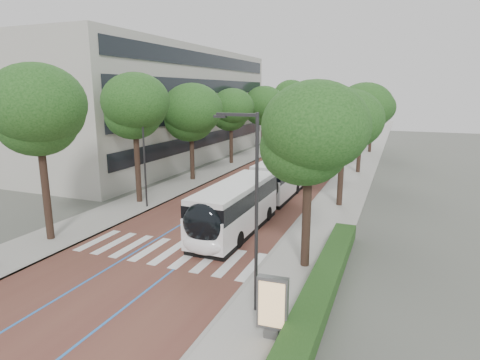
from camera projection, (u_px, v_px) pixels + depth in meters
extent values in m
plane|color=#51544C|center=(156.00, 259.00, 21.67)|extent=(160.00, 160.00, 0.00)
cube|color=#582D27|center=(311.00, 153.00, 57.89)|extent=(11.00, 140.00, 0.02)
cube|color=#9C9993|center=(262.00, 150.00, 60.60)|extent=(4.00, 140.00, 0.12)
cube|color=#9C9993|center=(365.00, 156.00, 55.15)|extent=(4.00, 140.00, 0.12)
cube|color=gray|center=(274.00, 151.00, 59.91)|extent=(0.20, 140.00, 0.14)
cube|color=gray|center=(351.00, 155.00, 55.84)|extent=(0.20, 140.00, 0.14)
cube|color=silver|center=(98.00, 240.00, 24.31)|extent=(0.55, 3.60, 0.01)
cube|color=silver|center=(115.00, 243.00, 23.86)|extent=(0.55, 3.60, 0.01)
cube|color=silver|center=(132.00, 246.00, 23.40)|extent=(0.55, 3.60, 0.01)
cube|color=silver|center=(150.00, 249.00, 22.95)|extent=(0.55, 3.60, 0.01)
cube|color=silver|center=(169.00, 252.00, 22.50)|extent=(0.55, 3.60, 0.01)
cube|color=silver|center=(189.00, 256.00, 22.04)|extent=(0.55, 3.60, 0.01)
cube|color=silver|center=(209.00, 259.00, 21.59)|extent=(0.55, 3.60, 0.01)
cube|color=silver|center=(230.00, 263.00, 21.13)|extent=(0.55, 3.60, 0.01)
cube|color=silver|center=(252.00, 267.00, 20.68)|extent=(0.55, 3.60, 0.01)
cube|color=blue|center=(301.00, 153.00, 58.47)|extent=(0.12, 126.00, 0.01)
cube|color=blue|center=(323.00, 154.00, 57.31)|extent=(0.12, 126.00, 0.01)
cube|color=#ACA99F|center=(147.00, 105.00, 52.58)|extent=(18.00, 40.00, 14.00)
cube|color=black|center=(210.00, 139.00, 50.17)|extent=(0.12, 38.00, 1.60)
cube|color=black|center=(209.00, 113.00, 49.47)|extent=(0.12, 38.00, 1.60)
cube|color=black|center=(209.00, 86.00, 48.77)|extent=(0.12, 38.00, 1.60)
cube|color=black|center=(208.00, 61.00, 48.11)|extent=(0.12, 38.00, 1.60)
cube|color=#1E4317|center=(325.00, 279.00, 18.25)|extent=(1.20, 14.00, 0.80)
cylinder|color=#2B2B2D|center=(256.00, 216.00, 15.58)|extent=(0.14, 0.14, 8.00)
cube|color=#2B2B2D|center=(237.00, 115.00, 15.02)|extent=(1.70, 0.12, 0.12)
cube|color=#2B2B2D|center=(220.00, 116.00, 15.29)|extent=(0.50, 0.20, 0.10)
cylinder|color=#2B2B2D|center=(344.00, 142.00, 38.22)|extent=(0.14, 0.14, 8.00)
cube|color=#2B2B2D|center=(338.00, 100.00, 37.66)|extent=(1.70, 0.12, 0.12)
cube|color=#2B2B2D|center=(330.00, 101.00, 37.93)|extent=(0.50, 0.20, 0.10)
cylinder|color=#2B2B2D|center=(144.00, 155.00, 30.23)|extent=(0.14, 0.14, 8.00)
cylinder|color=black|center=(47.00, 198.00, 23.81)|extent=(0.44, 0.44, 5.37)
ellipsoid|color=#174014|center=(37.00, 114.00, 22.74)|extent=(5.34, 5.34, 4.54)
cylinder|color=black|center=(138.00, 171.00, 31.96)|extent=(0.44, 0.44, 5.31)
ellipsoid|color=#174014|center=(134.00, 109.00, 30.91)|extent=(5.16, 5.16, 4.39)
cylinder|color=black|center=(192.00, 158.00, 40.19)|extent=(0.44, 0.44, 4.64)
ellipsoid|color=#174014|center=(191.00, 115.00, 39.26)|extent=(5.87, 5.87, 4.99)
cylinder|color=black|center=(231.00, 146.00, 49.25)|extent=(0.44, 0.44, 4.55)
ellipsoid|color=#174014|center=(231.00, 112.00, 48.35)|extent=(5.13, 5.13, 4.36)
cylinder|color=black|center=(263.00, 135.00, 60.12)|extent=(0.44, 0.44, 4.58)
ellipsoid|color=#174014|center=(263.00, 107.00, 59.20)|extent=(5.93, 5.93, 5.04)
cylinder|color=black|center=(289.00, 125.00, 73.62)|extent=(0.44, 0.44, 5.36)
ellipsoid|color=#174014|center=(289.00, 98.00, 72.55)|extent=(6.20, 6.20, 5.27)
cylinder|color=black|center=(306.00, 224.00, 20.16)|extent=(0.44, 0.44, 4.72)
ellipsoid|color=#174014|center=(309.00, 138.00, 19.23)|extent=(5.12, 5.12, 4.35)
cylinder|color=black|center=(341.00, 179.00, 31.07)|extent=(0.44, 0.44, 4.40)
ellipsoid|color=#174014|center=(343.00, 127.00, 30.19)|extent=(5.33, 5.33, 4.53)
cylinder|color=black|center=(359.00, 152.00, 43.71)|extent=(0.44, 0.44, 4.71)
ellipsoid|color=#174014|center=(362.00, 112.00, 42.77)|extent=(5.93, 5.93, 5.04)
cylinder|color=black|center=(370.00, 138.00, 58.25)|extent=(0.44, 0.44, 4.22)
ellipsoid|color=#174014|center=(372.00, 112.00, 57.42)|extent=(5.85, 5.85, 4.97)
cylinder|color=black|center=(262.00, 188.00, 29.98)|extent=(2.30, 0.91, 2.30)
cube|color=white|center=(236.00, 214.00, 25.46)|extent=(2.55, 9.37, 1.82)
cube|color=black|center=(236.00, 196.00, 25.21)|extent=(2.59, 9.19, 0.97)
cube|color=silver|center=(236.00, 186.00, 25.07)|extent=(2.50, 9.19, 0.31)
cube|color=black|center=(236.00, 230.00, 25.70)|extent=(2.50, 9.00, 0.35)
cube|color=white|center=(279.00, 183.00, 34.00)|extent=(2.54, 7.75, 1.82)
cube|color=black|center=(279.00, 169.00, 33.75)|extent=(2.58, 7.60, 0.97)
cube|color=silver|center=(279.00, 162.00, 33.61)|extent=(2.49, 7.60, 0.31)
cube|color=black|center=(278.00, 195.00, 34.24)|extent=(2.49, 7.44, 0.35)
ellipsoid|color=black|center=(203.00, 224.00, 21.20)|extent=(2.36, 1.11, 2.28)
ellipsoid|color=white|center=(203.00, 244.00, 21.41)|extent=(2.36, 1.01, 1.14)
cylinder|color=black|center=(204.00, 234.00, 23.98)|extent=(0.31, 1.00, 1.00)
cylinder|color=black|center=(238.00, 239.00, 23.15)|extent=(0.31, 1.00, 1.00)
cylinder|color=black|center=(272.00, 186.00, 36.09)|extent=(0.31, 1.00, 1.00)
cylinder|color=black|center=(296.00, 188.00, 35.26)|extent=(0.31, 1.00, 1.00)
cylinder|color=black|center=(238.00, 210.00, 28.82)|extent=(0.31, 1.00, 1.00)
cylinder|color=black|center=(268.00, 214.00, 27.99)|extent=(0.31, 1.00, 1.00)
cube|color=white|center=(309.00, 162.00, 44.01)|extent=(3.20, 12.13, 1.82)
cube|color=black|center=(310.00, 151.00, 43.76)|extent=(3.22, 11.89, 0.97)
cube|color=silver|center=(310.00, 146.00, 43.62)|extent=(3.13, 11.88, 0.31)
cube|color=black|center=(309.00, 171.00, 44.24)|extent=(3.12, 11.64, 0.35)
ellipsoid|color=black|center=(293.00, 164.00, 38.68)|extent=(2.41, 1.24, 2.28)
ellipsoid|color=white|center=(293.00, 175.00, 38.88)|extent=(2.40, 1.14, 1.14)
cylinder|color=black|center=(289.00, 174.00, 41.46)|extent=(0.36, 1.02, 1.00)
cylinder|color=black|center=(310.00, 175.00, 40.52)|extent=(0.36, 1.02, 1.00)
cylinder|color=black|center=(309.00, 162.00, 48.00)|extent=(0.36, 1.02, 1.00)
cylinder|color=black|center=(327.00, 164.00, 47.06)|extent=(0.36, 1.02, 1.00)
cube|color=white|center=(329.00, 146.00, 55.85)|extent=(2.78, 12.06, 1.82)
cube|color=black|center=(330.00, 138.00, 55.60)|extent=(2.82, 11.82, 0.97)
cube|color=silver|center=(330.00, 134.00, 55.46)|extent=(2.73, 11.81, 0.31)
cube|color=black|center=(329.00, 154.00, 56.09)|extent=(2.72, 11.57, 0.35)
ellipsoid|color=black|center=(321.00, 146.00, 50.45)|extent=(2.38, 1.16, 2.28)
ellipsoid|color=white|center=(320.00, 155.00, 50.65)|extent=(2.37, 1.06, 1.14)
cylinder|color=black|center=(315.00, 155.00, 53.23)|extent=(0.32, 1.01, 1.00)
cylinder|color=black|center=(333.00, 156.00, 52.36)|extent=(0.32, 1.01, 1.00)
cylinder|color=black|center=(327.00, 148.00, 59.86)|extent=(0.32, 1.01, 1.00)
cylinder|color=black|center=(342.00, 149.00, 58.99)|extent=(0.32, 1.01, 1.00)
cube|color=white|center=(341.00, 137.00, 66.82)|extent=(2.83, 12.06, 1.82)
cube|color=black|center=(341.00, 130.00, 66.57)|extent=(2.87, 11.83, 0.97)
cube|color=silver|center=(341.00, 127.00, 66.43)|extent=(2.78, 11.82, 0.31)
cube|color=black|center=(340.00, 144.00, 67.05)|extent=(2.77, 11.58, 0.35)
ellipsoid|color=black|center=(335.00, 136.00, 61.42)|extent=(2.38, 1.16, 2.28)
ellipsoid|color=white|center=(334.00, 144.00, 61.62)|extent=(2.38, 1.06, 1.14)
cylinder|color=black|center=(330.00, 144.00, 64.20)|extent=(0.33, 1.01, 1.00)
cylinder|color=black|center=(344.00, 145.00, 63.32)|extent=(0.33, 1.01, 1.00)
cylinder|color=black|center=(338.00, 139.00, 70.82)|extent=(0.33, 1.01, 1.00)
cylinder|color=black|center=(351.00, 140.00, 69.95)|extent=(0.33, 1.01, 1.00)
cube|color=#59595B|center=(272.00, 332.00, 14.64)|extent=(0.55, 0.47, 0.35)
cube|color=#59595B|center=(272.00, 303.00, 14.38)|extent=(1.14, 0.38, 1.99)
cube|color=tan|center=(271.00, 305.00, 14.23)|extent=(0.95, 0.08, 1.73)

